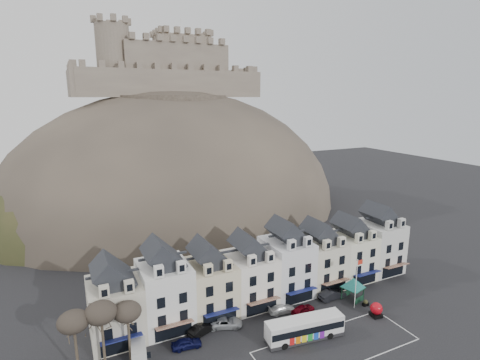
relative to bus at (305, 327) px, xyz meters
name	(u,v)px	position (x,y,z in m)	size (l,w,h in m)	color
ground	(331,356)	(0.98, -4.38, -1.70)	(300.00, 300.00, 0.00)	black
coach_bay_markings	(337,346)	(2.98, -3.13, -1.70)	(22.00, 7.50, 0.01)	silver
townhouse_terrace	(269,267)	(1.12, 11.59, 3.60)	(54.40, 9.35, 11.80)	beige
castle_hill	(180,210)	(2.23, 64.58, -1.59)	(100.00, 76.00, 68.00)	#39332C
castle	(166,67)	(1.48, 71.56, 38.49)	(50.20, 22.20, 22.00)	#6C5D52
tree_left_far	(73,322)	(-28.02, 6.12, 5.20)	(3.61, 3.61, 8.24)	#3B3025
tree_left_mid	(101,313)	(-25.02, 6.12, 5.54)	(3.78, 3.78, 8.64)	#3B3025
tree_left_near	(127,312)	(-22.02, 6.12, 4.85)	(3.43, 3.43, 7.84)	#3B3025
bus	(305,327)	(0.00, 0.00, 0.00)	(11.13, 3.87, 3.08)	#262628
bus_shelter	(353,283)	(12.87, 4.90, 1.25)	(5.78, 5.78, 3.81)	#10311F
red_buoy	(376,310)	(12.73, -0.31, -0.57)	(1.79, 1.79, 2.21)	black
flagpole	(357,280)	(11.54, 2.87, 2.96)	(1.18, 0.17, 8.15)	silver
white_van	(139,350)	(-21.01, 6.03, -0.75)	(2.40, 4.36, 1.89)	silver
planter_west	(366,303)	(13.49, 2.59, -1.22)	(1.02, 0.70, 1.00)	black
planter_east	(378,307)	(14.42, 0.92, -1.25)	(0.94, 0.65, 0.93)	black
car_navy	(187,343)	(-15.02, 5.12, -1.03)	(1.59, 3.95, 1.35)	#0A0C36
car_black	(203,329)	(-12.02, 7.12, -0.97)	(1.54, 4.40, 1.45)	black
car_silver	(225,322)	(-8.62, 7.12, -1.02)	(2.27, 4.85, 1.37)	#B0B4B8
car_white	(282,309)	(0.58, 6.67, -1.09)	(1.70, 4.19, 1.22)	white
car_maroon	(303,309)	(3.38, 5.12, -1.04)	(1.57, 3.90, 1.33)	#630511
car_charcoal	(332,294)	(10.07, 6.52, -0.92)	(1.65, 4.72, 1.56)	black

